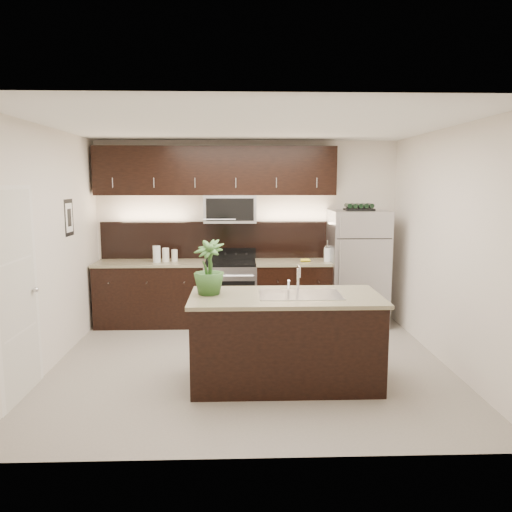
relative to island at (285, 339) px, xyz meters
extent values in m
plane|color=gray|center=(-0.35, 0.55, -0.47)|extent=(4.50, 4.50, 0.00)
cube|color=silver|center=(-0.35, 2.55, 0.88)|extent=(4.50, 0.02, 2.70)
cube|color=silver|center=(-0.35, -1.45, 0.88)|extent=(4.50, 0.02, 2.70)
cube|color=silver|center=(-2.60, 0.55, 0.88)|extent=(0.02, 4.00, 2.70)
cube|color=silver|center=(1.90, 0.55, 0.88)|extent=(0.02, 4.00, 2.70)
cube|color=white|center=(-0.35, 0.55, 2.23)|extent=(4.50, 4.00, 0.02)
cube|color=silver|center=(-2.58, -0.25, 0.54)|extent=(0.04, 0.80, 2.02)
sphere|color=silver|center=(-2.55, 0.07, 0.53)|extent=(0.06, 0.06, 0.06)
cube|color=black|center=(-2.59, 1.30, 1.18)|extent=(0.01, 0.32, 0.46)
cube|color=white|center=(-2.59, 1.30, 1.18)|extent=(0.00, 0.24, 0.36)
cube|color=black|center=(-1.77, 2.24, -0.02)|extent=(1.57, 0.62, 0.90)
cube|color=black|center=(0.36, 2.24, -0.02)|extent=(1.16, 0.62, 0.90)
cube|color=#B2B2B7|center=(-0.60, 2.24, -0.02)|extent=(0.76, 0.62, 0.90)
cube|color=black|center=(-0.60, 2.24, 0.44)|extent=(0.76, 0.60, 0.03)
cube|color=tan|center=(-1.77, 2.24, 0.45)|extent=(1.59, 0.65, 0.04)
cube|color=tan|center=(0.36, 2.24, 0.45)|extent=(1.18, 0.65, 0.04)
cube|color=black|center=(-0.81, 2.54, 0.75)|extent=(3.49, 0.02, 0.56)
cube|color=#B2B2B7|center=(-0.60, 2.35, 1.23)|extent=(0.76, 0.40, 0.40)
cube|color=black|center=(-0.81, 2.39, 1.78)|extent=(3.49, 0.33, 0.70)
cube|color=black|center=(0.00, 0.00, -0.02)|extent=(1.90, 0.90, 0.90)
cube|color=tan|center=(0.00, 0.00, 0.45)|extent=(1.96, 0.96, 0.04)
cube|color=silver|center=(0.15, 0.00, 0.47)|extent=(0.84, 0.50, 0.01)
cylinder|color=silver|center=(0.15, 0.21, 0.59)|extent=(0.03, 0.03, 0.24)
cylinder|color=silver|center=(0.15, 0.14, 0.74)|extent=(0.02, 0.14, 0.02)
cylinder|color=silver|center=(0.15, 0.07, 0.69)|extent=(0.02, 0.02, 0.10)
cube|color=#B2B2B7|center=(1.26, 2.18, 0.37)|extent=(0.81, 0.73, 1.68)
cube|color=black|center=(1.26, 2.18, 1.23)|extent=(0.42, 0.26, 0.03)
cylinder|color=black|center=(1.10, 2.18, 1.28)|extent=(0.07, 0.24, 0.07)
cylinder|color=black|center=(1.18, 2.18, 1.28)|extent=(0.07, 0.24, 0.07)
cylinder|color=black|center=(1.26, 2.18, 1.28)|extent=(0.07, 0.24, 0.07)
cylinder|color=black|center=(1.34, 2.18, 1.28)|extent=(0.07, 0.24, 0.07)
cylinder|color=black|center=(1.42, 2.18, 1.28)|extent=(0.07, 0.24, 0.07)
imported|color=#2D5722|center=(-0.79, 0.08, 0.75)|extent=(0.42, 0.42, 0.56)
cylinder|color=silver|center=(-1.67, 2.19, 0.59)|extent=(0.11, 0.11, 0.24)
cylinder|color=silver|center=(-1.55, 2.23, 0.57)|extent=(0.10, 0.10, 0.20)
cylinder|color=silver|center=(-1.42, 2.27, 0.55)|extent=(0.09, 0.09, 0.17)
cylinder|color=silver|center=(0.82, 2.19, 0.57)|extent=(0.10, 0.10, 0.20)
cylinder|color=silver|center=(0.82, 2.19, 0.68)|extent=(0.11, 0.11, 0.02)
cylinder|color=silver|center=(0.82, 2.19, 0.73)|extent=(0.01, 0.01, 0.08)
ellipsoid|color=yellow|center=(0.44, 2.16, 0.49)|extent=(0.16, 0.13, 0.05)
camera|label=1|loc=(-0.47, -4.98, 1.62)|focal=35.00mm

